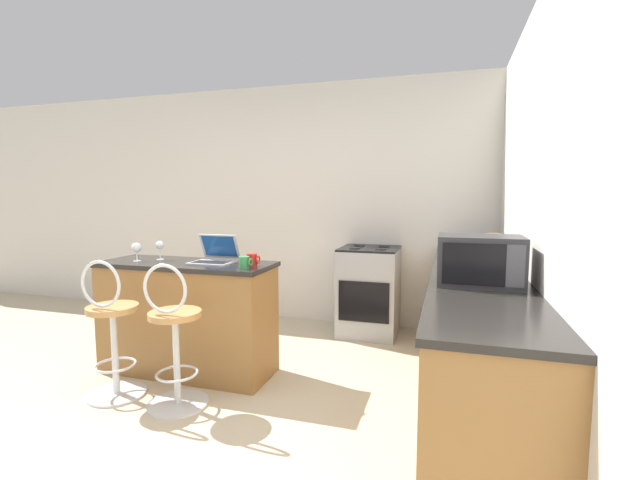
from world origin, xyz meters
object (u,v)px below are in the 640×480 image
object	(u,v)px
toaster	(479,254)
mug_red	(252,260)
bar_stool_far	(174,341)
wine_glass_short	(160,246)
wine_glass_tall	(136,248)
stove_range	(369,291)
laptop	(215,255)
mug_green	(245,262)
storage_jar	(493,243)
bar_stool_near	(112,333)
microwave	(480,260)

from	to	relation	value
toaster	mug_red	bearing A→B (deg)	-163.92
bar_stool_far	wine_glass_short	distance (m)	0.94
wine_glass_tall	wine_glass_short	size ratio (longest dim) A/B	0.97
bar_stool_far	wine_glass_tall	distance (m)	0.95
wine_glass_short	mug_red	xyz separation A→B (m)	(0.85, -0.08, -0.06)
stove_range	wine_glass_short	world-z (taller)	wine_glass_short
laptop	mug_green	xyz separation A→B (m)	(0.35, -0.19, -0.01)
mug_green	toaster	bearing A→B (deg)	19.03
storage_jar	mug_red	bearing A→B (deg)	-144.59
bar_stool_near	stove_range	distance (m)	2.36
microwave	mug_green	size ratio (longest dim) A/B	4.98
microwave	wine_glass_tall	bearing A→B (deg)	176.36
stove_range	mug_red	distance (m)	1.58
microwave	laptop	bearing A→B (deg)	170.98
stove_range	mug_green	xyz separation A→B (m)	(-0.63, -1.47, 0.48)
mug_green	bar_stool_near	bearing A→B (deg)	-154.61
laptop	stove_range	xyz separation A→B (m)	(0.98, 1.28, -0.50)
toaster	laptop	bearing A→B (deg)	-169.58
toaster	mug_green	bearing A→B (deg)	-160.97
bar_stool_far	stove_range	size ratio (longest dim) A/B	1.09
microwave	mug_green	distance (m)	1.57
wine_glass_short	mug_green	bearing A→B (deg)	-11.69
storage_jar	wine_glass_tall	bearing A→B (deg)	-154.69
laptop	wine_glass_short	size ratio (longest dim) A/B	2.08
wine_glass_short	bar_stool_far	bearing A→B (deg)	-47.58
bar_stool_far	stove_range	bearing A→B (deg)	62.78
microwave	bar_stool_near	bearing A→B (deg)	-173.27
laptop	storage_jar	bearing A→B (deg)	28.47
bar_stool_near	wine_glass_tall	xyz separation A→B (m)	(-0.14, 0.44, 0.54)
wine_glass_tall	mug_green	size ratio (longest dim) A/B	1.58
toaster	wine_glass_short	bearing A→B (deg)	-171.20
microwave	mug_red	world-z (taller)	microwave
stove_range	mug_red	xyz separation A→B (m)	(-0.62, -1.37, 0.49)
bar_stool_far	stove_range	xyz separation A→B (m)	(0.96, 1.86, -0.01)
bar_stool_near	microwave	size ratio (longest dim) A/B	2.08
stove_range	wine_glass_tall	distance (m)	2.20
laptop	wine_glass_tall	world-z (taller)	laptop
stove_range	storage_jar	distance (m)	1.26
wine_glass_short	toaster	bearing A→B (deg)	8.80
laptop	bar_stool_near	bearing A→B (deg)	-129.11
toaster	bar_stool_near	bearing A→B (deg)	-158.74
storage_jar	microwave	bearing A→B (deg)	-98.06
stove_range	wine_glass_short	xyz separation A→B (m)	(-1.47, -1.29, 0.55)
toaster	wine_glass_short	world-z (taller)	toaster
bar_stool_near	mug_red	world-z (taller)	mug_red
bar_stool_near	storage_jar	size ratio (longest dim) A/B	5.35
bar_stool_far	mug_green	world-z (taller)	bar_stool_far
laptop	mug_red	bearing A→B (deg)	-15.08
wine_glass_tall	storage_jar	xyz separation A→B (m)	(2.73, 1.29, -0.01)
wine_glass_tall	wine_glass_short	xyz separation A→B (m)	(0.12, 0.12, 0.01)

